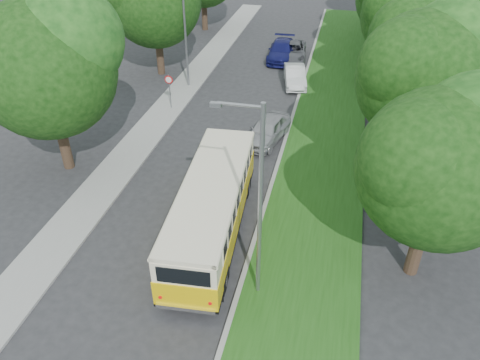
% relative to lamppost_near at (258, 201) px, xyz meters
% --- Properties ---
extents(ground, '(120.00, 120.00, 0.00)m').
position_rel_lamppost_near_xyz_m(ground, '(-4.21, 2.50, -4.37)').
color(ground, '#2A2A2C').
rests_on(ground, ground).
extents(curb, '(0.20, 70.00, 0.15)m').
position_rel_lamppost_near_xyz_m(curb, '(-0.61, 7.50, -4.29)').
color(curb, gray).
rests_on(curb, ground).
extents(grass_verge, '(4.50, 70.00, 0.13)m').
position_rel_lamppost_near_xyz_m(grass_verge, '(1.74, 7.50, -4.30)').
color(grass_verge, '#204E14').
rests_on(grass_verge, ground).
extents(sidewalk, '(2.20, 70.00, 0.12)m').
position_rel_lamppost_near_xyz_m(sidewalk, '(-9.01, 7.50, -4.31)').
color(sidewalk, gray).
rests_on(sidewalk, ground).
extents(treeline, '(24.27, 41.91, 9.46)m').
position_rel_lamppost_near_xyz_m(treeline, '(-1.06, 20.49, 1.56)').
color(treeline, '#332319').
rests_on(treeline, ground).
extents(lamppost_near, '(1.71, 0.16, 8.00)m').
position_rel_lamppost_near_xyz_m(lamppost_near, '(0.00, 0.00, 0.00)').
color(lamppost_near, gray).
rests_on(lamppost_near, ground).
extents(lamppost_far, '(1.71, 0.16, 7.50)m').
position_rel_lamppost_near_xyz_m(lamppost_far, '(-8.91, 18.50, -0.25)').
color(lamppost_far, gray).
rests_on(lamppost_far, ground).
extents(warning_sign, '(0.56, 0.10, 2.50)m').
position_rel_lamppost_near_xyz_m(warning_sign, '(-8.71, 14.48, -2.66)').
color(warning_sign, gray).
rests_on(warning_sign, ground).
extents(vintage_bus, '(3.17, 9.78, 2.86)m').
position_rel_lamppost_near_xyz_m(vintage_bus, '(-2.51, 2.86, -2.94)').
color(vintage_bus, yellow).
rests_on(vintage_bus, ground).
extents(car_silver, '(2.63, 4.51, 1.44)m').
position_rel_lamppost_near_xyz_m(car_silver, '(-1.68, 11.78, -3.65)').
color(car_silver, '#A6A7AB').
rests_on(car_silver, ground).
extents(car_white, '(2.26, 4.34, 1.36)m').
position_rel_lamppost_near_xyz_m(car_white, '(-1.21, 20.62, -3.69)').
color(car_white, white).
rests_on(car_white, ground).
extents(car_blue, '(2.25, 5.12, 1.46)m').
position_rel_lamppost_near_xyz_m(car_blue, '(-3.04, 25.82, -3.64)').
color(car_blue, navy).
rests_on(car_blue, ground).
extents(car_grey, '(2.74, 5.08, 1.35)m').
position_rel_lamppost_near_xyz_m(car_grey, '(-2.13, 26.05, -3.69)').
color(car_grey, '#55565C').
rests_on(car_grey, ground).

